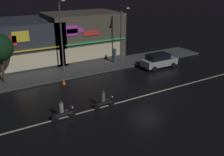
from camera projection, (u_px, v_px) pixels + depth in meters
ground_plane at (148, 95)px, 21.44m from camera, size 140.00×140.00×0.00m
lane_divider_stripe at (148, 95)px, 21.43m from camera, size 27.34×0.16×0.01m
sidewalk_far at (102, 66)px, 28.65m from camera, size 28.78×4.02×0.14m
storefront_left_block at (83, 35)px, 31.88m from camera, size 9.43×6.77×5.78m
storefront_center_block at (14, 43)px, 28.70m from camera, size 10.46×8.52×5.25m
streetlamp_west at (61, 30)px, 25.21m from camera, size 0.44×1.64×7.80m
streetlamp_mid at (122, 30)px, 28.59m from camera, size 0.44×1.64×6.74m
pedestrian_on_sidewalk at (114, 56)px, 29.43m from camera, size 0.42×0.42×1.88m
parked_car_near_kerb at (159, 60)px, 28.03m from camera, size 4.30×1.98×1.67m
motorcycle_lead at (104, 100)px, 19.04m from camera, size 1.90×0.60×1.52m
motorcycle_following at (63, 111)px, 17.43m from camera, size 1.90×0.60×1.52m
traffic_cone at (64, 82)px, 23.58m from camera, size 0.36×0.36×0.55m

